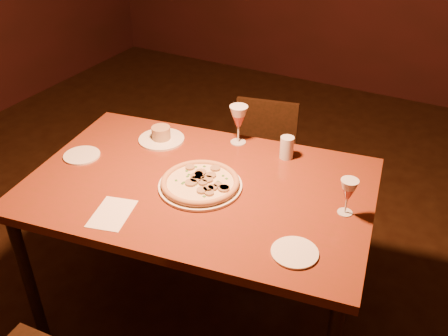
% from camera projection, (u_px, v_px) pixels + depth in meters
% --- Properties ---
extents(dining_table, '(1.64, 1.19, 0.81)m').
position_uv_depth(dining_table, '(199.00, 196.00, 2.25)').
color(dining_table, maroon).
rests_on(dining_table, floor).
extents(chair_far, '(0.45, 0.45, 0.79)m').
position_uv_depth(chair_far, '(262.00, 159.00, 3.09)').
color(chair_far, black).
rests_on(chair_far, floor).
extents(pizza_plate, '(0.37, 0.37, 0.04)m').
position_uv_depth(pizza_plate, '(200.00, 183.00, 2.18)').
color(pizza_plate, white).
rests_on(pizza_plate, dining_table).
extents(ramekin_saucer, '(0.23, 0.23, 0.07)m').
position_uv_depth(ramekin_saucer, '(161.00, 136.00, 2.53)').
color(ramekin_saucer, white).
rests_on(ramekin_saucer, dining_table).
extents(wine_glass_far, '(0.09, 0.09, 0.20)m').
position_uv_depth(wine_glass_far, '(238.00, 125.00, 2.47)').
color(wine_glass_far, '#B4504B').
rests_on(wine_glass_far, dining_table).
extents(wine_glass_right, '(0.07, 0.07, 0.16)m').
position_uv_depth(wine_glass_right, '(347.00, 197.00, 1.99)').
color(wine_glass_right, '#B4504B').
rests_on(wine_glass_right, dining_table).
extents(water_tumbler, '(0.07, 0.07, 0.11)m').
position_uv_depth(water_tumbler, '(287.00, 148.00, 2.37)').
color(water_tumbler, silver).
rests_on(water_tumbler, dining_table).
extents(side_plate_left, '(0.18, 0.18, 0.01)m').
position_uv_depth(side_plate_left, '(82.00, 155.00, 2.41)').
color(side_plate_left, white).
rests_on(side_plate_left, dining_table).
extents(side_plate_near, '(0.18, 0.18, 0.01)m').
position_uv_depth(side_plate_near, '(295.00, 252.00, 1.83)').
color(side_plate_near, white).
rests_on(side_plate_near, dining_table).
extents(menu_card, '(0.19, 0.24, 0.00)m').
position_uv_depth(menu_card, '(112.00, 213.00, 2.03)').
color(menu_card, white).
rests_on(menu_card, dining_table).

